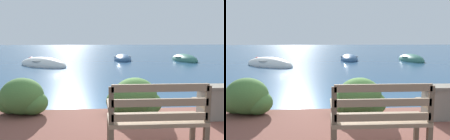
# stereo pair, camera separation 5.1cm
# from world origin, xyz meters

# --- Properties ---
(ground_plane) EXTENTS (80.00, 80.00, 0.00)m
(ground_plane) POSITION_xyz_m (0.00, 0.00, 0.00)
(ground_plane) COLOR navy
(park_bench) EXTENTS (1.22, 0.48, 0.93)m
(park_bench) POSITION_xyz_m (-0.21, -1.97, 0.70)
(park_bench) COLOR brown
(park_bench) RESTS_ON patio_terrace
(hedge_clump_far_left) EXTENTS (1.01, 0.73, 0.69)m
(hedge_clump_far_left) POSITION_xyz_m (-2.37, -0.23, 0.52)
(hedge_clump_far_left) COLOR #426B33
(hedge_clump_far_left) RESTS_ON patio_terrace
(hedge_clump_left) EXTENTS (1.04, 0.75, 0.70)m
(hedge_clump_left) POSITION_xyz_m (-0.26, -0.41, 0.53)
(hedge_clump_left) COLOR #426B33
(hedge_clump_left) RESTS_ON patio_terrace
(rowboat_nearest) EXTENTS (3.40, 2.93, 0.87)m
(rowboat_nearest) POSITION_xyz_m (-3.93, 9.03, 0.07)
(rowboat_nearest) COLOR silver
(rowboat_nearest) RESTS_ON ground_plane
(rowboat_mid) EXTENTS (1.61, 2.87, 0.82)m
(rowboat_mid) POSITION_xyz_m (4.91, 11.31, 0.07)
(rowboat_mid) COLOR #336B5B
(rowboat_mid) RESTS_ON ground_plane
(rowboat_far) EXTENTS (1.26, 2.62, 0.72)m
(rowboat_far) POSITION_xyz_m (0.84, 12.04, 0.06)
(rowboat_far) COLOR #2D517A
(rowboat_far) RESTS_ON ground_plane
(mooring_buoy) EXTENTS (0.47, 0.47, 0.43)m
(mooring_buoy) POSITION_xyz_m (-5.24, 11.67, 0.08)
(mooring_buoy) COLOR red
(mooring_buoy) RESTS_ON ground_plane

